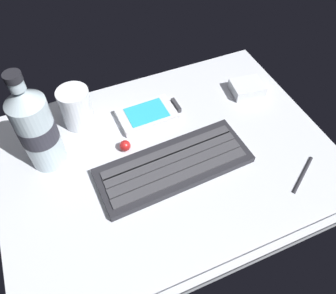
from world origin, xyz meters
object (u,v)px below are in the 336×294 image
at_px(handheld_device, 150,114).
at_px(charger_block, 247,88).
at_px(water_bottle, 36,128).
at_px(juice_cup, 77,109).
at_px(trackball_mouse, 125,146).
at_px(stylus_pen, 303,174).
at_px(keyboard, 173,165).

distance_m(handheld_device, charger_block, 0.23).
bearing_deg(water_bottle, charger_block, 1.97).
xyz_separation_m(handheld_device, juice_cup, (-0.14, 0.04, 0.03)).
xyz_separation_m(charger_block, trackball_mouse, (-0.31, -0.05, -0.00)).
xyz_separation_m(handheld_device, water_bottle, (-0.22, -0.03, 0.08)).
bearing_deg(water_bottle, stylus_pen, -27.57).
distance_m(water_bottle, stylus_pen, 0.49).
bearing_deg(water_bottle, keyboard, -28.26).
bearing_deg(keyboard, handheld_device, 86.79).
relative_size(keyboard, charger_block, 4.21).
bearing_deg(keyboard, stylus_pen, -26.89).
distance_m(handheld_device, juice_cup, 0.15).
relative_size(charger_block, trackball_mouse, 3.18).
height_order(keyboard, trackball_mouse, trackball_mouse).
relative_size(water_bottle, trackball_mouse, 9.45).
bearing_deg(trackball_mouse, keyboard, -48.87).
relative_size(handheld_device, charger_block, 1.85).
bearing_deg(charger_block, trackball_mouse, -170.76).
xyz_separation_m(water_bottle, trackball_mouse, (0.14, -0.03, -0.08)).
relative_size(handheld_device, trackball_mouse, 5.89).
bearing_deg(juice_cup, water_bottle, -136.70).
height_order(juice_cup, trackball_mouse, juice_cup).
height_order(keyboard, water_bottle, water_bottle).
bearing_deg(stylus_pen, keyboard, 120.07).
distance_m(trackball_mouse, stylus_pen, 0.34).
xyz_separation_m(juice_cup, charger_block, (0.37, -0.06, -0.03)).
bearing_deg(water_bottle, handheld_device, 7.95).
distance_m(handheld_device, water_bottle, 0.24).
bearing_deg(juice_cup, trackball_mouse, -59.07).
xyz_separation_m(juice_cup, stylus_pen, (0.35, -0.30, -0.04)).
height_order(handheld_device, trackball_mouse, trackball_mouse).
xyz_separation_m(handheld_device, trackball_mouse, (-0.08, -0.07, 0.00)).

